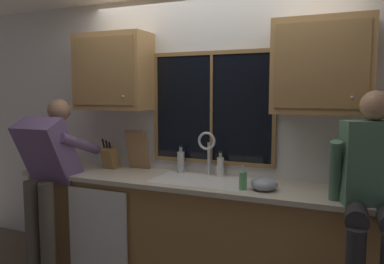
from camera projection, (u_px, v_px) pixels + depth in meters
back_wall at (216, 135)px, 3.45m from camera, size 5.76×0.12×2.55m
window_glass at (212, 108)px, 3.37m from camera, size 1.10×0.02×0.95m
window_frame_top at (212, 53)px, 3.31m from camera, size 1.17×0.02×0.04m
window_frame_bottom at (211, 162)px, 3.42m from camera, size 1.17×0.02×0.04m
window_frame_left at (156, 107)px, 3.59m from camera, size 0.03×0.02×0.95m
window_frame_right at (275, 109)px, 3.15m from camera, size 0.03×0.02×0.95m
window_mullion_center at (211, 108)px, 3.36m from camera, size 0.02×0.02×0.95m
lower_cabinet_run at (202, 235)px, 3.22m from camera, size 3.36×0.58×0.88m
countertop at (202, 183)px, 3.16m from camera, size 3.42×0.62×0.04m
dishwasher_front at (97, 231)px, 3.26m from camera, size 0.60×0.02×0.74m
upper_cabinet_left at (113, 72)px, 3.56m from camera, size 0.73×0.36×0.72m
upper_cabinet_right at (322, 67)px, 2.82m from camera, size 0.73×0.36×0.72m
sink at (200, 192)px, 3.18m from camera, size 0.80×0.46×0.21m
faucet at (208, 148)px, 3.31m from camera, size 0.18×0.09×0.40m
person_standing at (47, 169)px, 3.38m from camera, size 0.53×0.66×1.61m
person_sitting_on_counter at (373, 180)px, 2.40m from camera, size 0.54×0.65×1.26m
knife_block at (110, 158)px, 3.65m from camera, size 0.12×0.18×0.32m
cutting_board at (138, 150)px, 3.63m from camera, size 0.22×0.10×0.38m
mixing_bowl at (264, 184)px, 2.85m from camera, size 0.20×0.20×0.10m
soap_dispenser at (243, 180)px, 2.86m from camera, size 0.06×0.07×0.19m
bottle_green_glass at (181, 162)px, 3.46m from camera, size 0.07×0.07×0.26m
bottle_tall_clear at (220, 166)px, 3.31m from camera, size 0.06×0.06×0.23m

